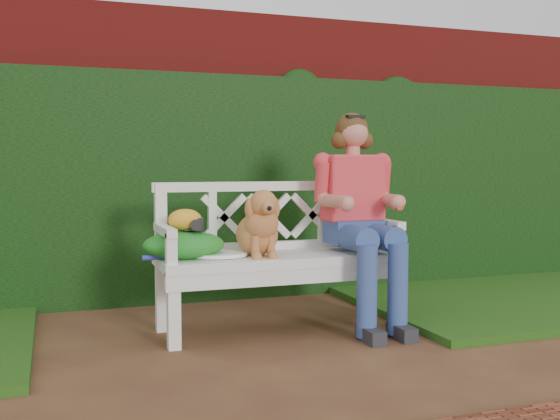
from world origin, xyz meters
name	(u,v)px	position (x,y,z in m)	size (l,w,h in m)	color
ground	(258,364)	(0.00, 0.00, 0.00)	(60.00, 60.00, 0.00)	#4D2A1C
brick_wall	(184,155)	(0.00, 1.90, 1.10)	(10.00, 0.30, 2.20)	maroon
ivy_hedge	(190,188)	(0.00, 1.68, 0.85)	(10.00, 0.18, 1.70)	#174B0F
grass_right	(521,296)	(2.40, 0.90, 0.03)	(2.60, 2.00, 0.05)	#1A4414
garden_bench	(280,292)	(0.34, 0.62, 0.24)	(1.58, 0.60, 0.48)	white
seated_woman	(355,223)	(0.85, 0.60, 0.66)	(0.56, 0.74, 1.32)	#CA3A61
dog	(258,222)	(0.18, 0.57, 0.68)	(0.27, 0.37, 0.41)	#B07733
tennis_racket	(214,255)	(-0.08, 0.60, 0.50)	(0.66, 0.28, 0.03)	white
green_bag	(184,244)	(-0.26, 0.63, 0.56)	(0.48, 0.37, 0.16)	#347E2B
camera_item	(194,224)	(-0.20, 0.61, 0.68)	(0.11, 0.08, 0.07)	black
baseball_glove	(185,220)	(-0.25, 0.62, 0.71)	(0.20, 0.15, 0.13)	orange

